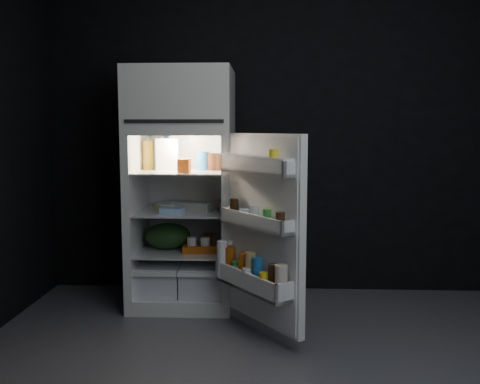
# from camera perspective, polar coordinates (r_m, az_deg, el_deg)

# --- Properties ---
(floor) EXTENTS (4.00, 3.40, 0.00)m
(floor) POSITION_cam_1_polar(r_m,az_deg,el_deg) (3.02, 6.94, -19.63)
(floor) COLOR #55555A
(floor) RESTS_ON ground
(wall_back) EXTENTS (4.00, 0.00, 2.70)m
(wall_back) POSITION_cam_1_polar(r_m,az_deg,el_deg) (4.40, 5.58, 6.88)
(wall_back) COLOR black
(wall_back) RESTS_ON ground
(wall_front) EXTENTS (4.00, 0.00, 2.70)m
(wall_front) POSITION_cam_1_polar(r_m,az_deg,el_deg) (1.02, 15.05, 7.11)
(wall_front) COLOR black
(wall_front) RESTS_ON ground
(refrigerator) EXTENTS (0.76, 0.71, 1.78)m
(refrigerator) POSITION_cam_1_polar(r_m,az_deg,el_deg) (4.08, -6.11, 1.34)
(refrigerator) COLOR white
(refrigerator) RESTS_ON ground
(fridge_door) EXTENTS (0.58, 0.69, 1.22)m
(fridge_door) POSITION_cam_1_polar(r_m,az_deg,el_deg) (3.40, 2.17, -4.44)
(fridge_door) COLOR white
(fridge_door) RESTS_ON ground
(milk_jug) EXTENTS (0.18, 0.18, 0.24)m
(milk_jug) POSITION_cam_1_polar(r_m,az_deg,el_deg) (4.13, -7.72, 4.03)
(milk_jug) COLOR white
(milk_jug) RESTS_ON refrigerator
(mayo_jar) EXTENTS (0.10, 0.10, 0.14)m
(mayo_jar) POSITION_cam_1_polar(r_m,az_deg,el_deg) (4.08, -3.89, 3.34)
(mayo_jar) COLOR #2065B1
(mayo_jar) RESTS_ON refrigerator
(jam_jar) EXTENTS (0.11, 0.11, 0.13)m
(jam_jar) POSITION_cam_1_polar(r_m,az_deg,el_deg) (4.04, -2.75, 3.24)
(jam_jar) COLOR #321B0D
(jam_jar) RESTS_ON refrigerator
(amber_bottle) EXTENTS (0.10, 0.10, 0.22)m
(amber_bottle) POSITION_cam_1_polar(r_m,az_deg,el_deg) (4.17, -9.76, 3.88)
(amber_bottle) COLOR #B3871C
(amber_bottle) RESTS_ON refrigerator
(small_carton) EXTENTS (0.09, 0.08, 0.10)m
(small_carton) POSITION_cam_1_polar(r_m,az_deg,el_deg) (3.82, -5.97, 2.78)
(small_carton) COLOR orange
(small_carton) RESTS_ON refrigerator
(egg_carton) EXTENTS (0.32, 0.19, 0.07)m
(egg_carton) POSITION_cam_1_polar(r_m,az_deg,el_deg) (4.00, -5.20, -1.56)
(egg_carton) COLOR gray
(egg_carton) RESTS_ON refrigerator
(pie) EXTENTS (0.43, 0.43, 0.04)m
(pie) POSITION_cam_1_polar(r_m,az_deg,el_deg) (4.15, -6.89, -1.49)
(pie) COLOR tan
(pie) RESTS_ON refrigerator
(flat_package) EXTENTS (0.18, 0.12, 0.04)m
(flat_package) POSITION_cam_1_polar(r_m,az_deg,el_deg) (3.92, -7.27, -1.99)
(flat_package) COLOR #92B7E1
(flat_package) RESTS_ON refrigerator
(wrapped_pkg) EXTENTS (0.12, 0.10, 0.05)m
(wrapped_pkg) POSITION_cam_1_polar(r_m,az_deg,el_deg) (4.21, -2.80, -1.26)
(wrapped_pkg) COLOR beige
(wrapped_pkg) RESTS_ON refrigerator
(produce_bag) EXTENTS (0.40, 0.36, 0.20)m
(produce_bag) POSITION_cam_1_polar(r_m,az_deg,el_deg) (4.13, -7.69, -4.66)
(produce_bag) COLOR #193815
(produce_bag) RESTS_ON refrigerator
(yogurt_tray) EXTENTS (0.27, 0.16, 0.05)m
(yogurt_tray) POSITION_cam_1_polar(r_m,az_deg,el_deg) (4.01, -4.31, -6.05)
(yogurt_tray) COLOR #B9520F
(yogurt_tray) RESTS_ON refrigerator
(small_can_red) EXTENTS (0.07, 0.07, 0.09)m
(small_can_red) POSITION_cam_1_polar(r_m,az_deg,el_deg) (4.23, -3.35, -5.08)
(small_can_red) COLOR #B9520F
(small_can_red) RESTS_ON refrigerator
(small_can_silver) EXTENTS (0.08, 0.08, 0.09)m
(small_can_silver) POSITION_cam_1_polar(r_m,az_deg,el_deg) (4.24, -2.86, -5.05)
(small_can_silver) COLOR silver
(small_can_silver) RESTS_ON refrigerator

